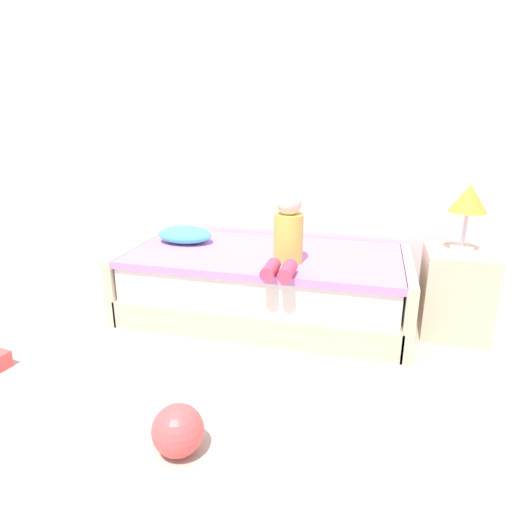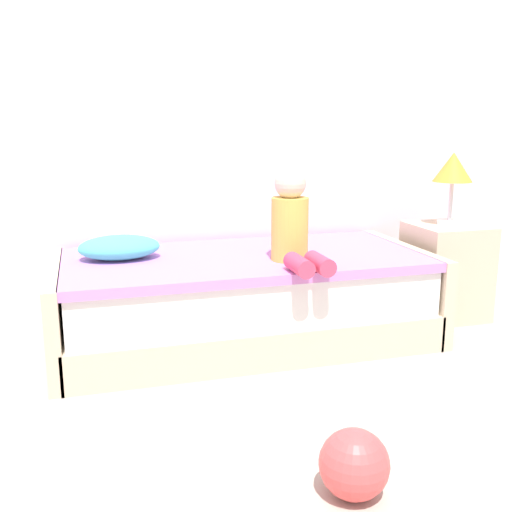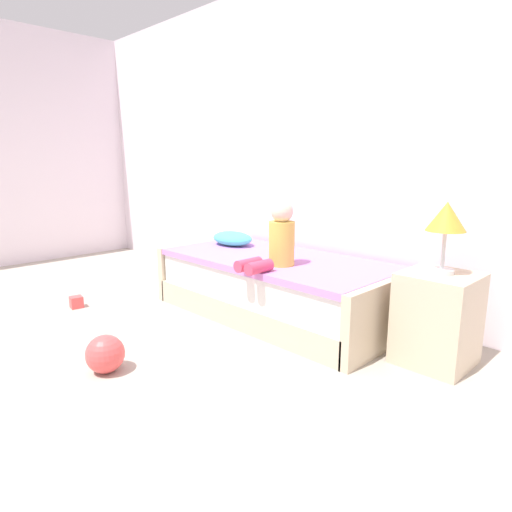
% 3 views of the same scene
% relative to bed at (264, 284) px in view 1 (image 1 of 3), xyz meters
% --- Properties ---
extents(wall_rear, '(7.20, 0.10, 2.90)m').
position_rel_bed_xyz_m(wall_rear, '(-0.03, 0.60, 1.20)').
color(wall_rear, white).
rests_on(wall_rear, ground).
extents(bed, '(2.11, 1.00, 0.50)m').
position_rel_bed_xyz_m(bed, '(0.00, 0.00, 0.00)').
color(bed, beige).
rests_on(bed, ground).
extents(nightstand, '(0.44, 0.44, 0.60)m').
position_rel_bed_xyz_m(nightstand, '(1.35, 0.05, 0.05)').
color(nightstand, beige).
rests_on(nightstand, ground).
extents(table_lamp, '(0.24, 0.24, 0.45)m').
position_rel_bed_xyz_m(table_lamp, '(1.35, 0.05, 0.69)').
color(table_lamp, silver).
rests_on(table_lamp, nightstand).
extents(child_figure, '(0.20, 0.51, 0.50)m').
position_rel_bed_xyz_m(child_figure, '(0.21, -0.23, 0.46)').
color(child_figure, gold).
rests_on(child_figure, bed).
extents(pillow, '(0.44, 0.30, 0.13)m').
position_rel_bed_xyz_m(pillow, '(-0.67, 0.10, 0.32)').
color(pillow, '#4CCCBC').
rests_on(pillow, bed).
extents(toy_ball, '(0.24, 0.24, 0.24)m').
position_rel_bed_xyz_m(toy_ball, '(-0.03, -1.54, -0.13)').
color(toy_ball, '#E54C4C').
rests_on(toy_ball, ground).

